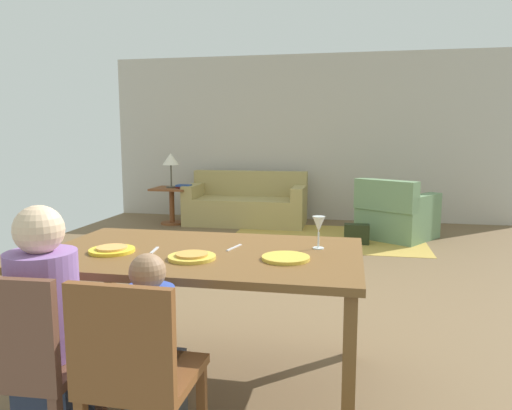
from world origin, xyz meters
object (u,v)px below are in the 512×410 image
object	(u,v)px
plate_near_child	(192,257)
person_child	(154,365)
plate_near_woman	(286,258)
person_man	(51,337)
book_upper	(184,186)
side_table	(172,200)
wine_glass	(319,226)
book_lower	(184,187)
dining_chair_child	(135,371)
plate_near_man	(112,250)
handbag	(357,234)
dining_chair_man	(26,360)
dining_table	(203,263)
armchair	(396,215)
table_lamp	(171,160)
couch	(247,205)

from	to	relation	value
plate_near_child	person_child	world-z (taller)	person_child
plate_near_woman	person_man	distance (m)	1.17
person_child	book_upper	bearing A→B (deg)	108.14
side_table	person_child	bearing A→B (deg)	-69.89
plate_near_child	book_upper	size ratio (longest dim) A/B	1.14
plate_near_child	wine_glass	distance (m)	0.74
person_child	book_lower	world-z (taller)	person_child
wine_glass	dining_chair_child	world-z (taller)	wine_glass
plate_near_man	side_table	distance (m)	5.01
plate_near_woman	wine_glass	distance (m)	0.34
person_child	handbag	size ratio (longest dim) A/B	2.89
dining_chair_man	dining_table	bearing A→B (deg)	61.42
armchair	book_lower	xyz separation A→B (m)	(-3.17, 0.44, 0.28)
plate_near_child	person_man	bearing A→B (deg)	-132.73
plate_near_child	table_lamp	size ratio (longest dim) A/B	0.46
wine_glass	table_lamp	distance (m)	5.17
dining_chair_man	person_man	world-z (taller)	person_man
handbag	dining_chair_man	bearing A→B (deg)	-106.61
plate_near_man	dining_chair_man	size ratio (longest dim) A/B	0.29
dining_chair_man	dining_chair_child	bearing A→B (deg)	-0.01
plate_near_child	person_child	distance (m)	0.63
armchair	plate_near_woman	bearing A→B (deg)	-102.32
couch	side_table	bearing A→B (deg)	-167.40
dining_chair_man	person_child	world-z (taller)	person_child
plate_near_child	book_upper	world-z (taller)	plate_near_child
dining_chair_man	person_child	distance (m)	0.51
person_child	couch	bearing A→B (deg)	98.16
plate_near_woman	table_lamp	xyz separation A→B (m)	(-2.44, 4.75, 0.24)
wine_glass	dining_chair_child	bearing A→B (deg)	-120.85
book_lower	person_child	bearing A→B (deg)	-71.88
dining_table	person_man	size ratio (longest dim) A/B	1.58
book_upper	armchair	bearing A→B (deg)	-7.29
wine_glass	dining_chair_child	distance (m)	1.30
dining_chair_man	book_upper	size ratio (longest dim) A/B	3.95
dining_chair_man	plate_near_child	bearing A→B (deg)	55.59
dining_chair_child	table_lamp	xyz separation A→B (m)	(-1.96, 5.53, 0.52)
person_man	wine_glass	bearing A→B (deg)	38.40
dining_chair_child	person_child	bearing A→B (deg)	89.30
plate_near_woman	side_table	world-z (taller)	plate_near_woman
person_child	couch	distance (m)	5.67
plate_near_child	table_lamp	xyz separation A→B (m)	(-1.96, 4.83, 0.24)
couch	table_lamp	world-z (taller)	table_lamp
wine_glass	handbag	size ratio (longest dim) A/B	0.58
book_lower	book_upper	world-z (taller)	book_upper
plate_near_man	book_lower	bearing A→B (deg)	104.92
book_upper	handbag	bearing A→B (deg)	-18.01
dining_table	person_man	bearing A→B (deg)	-124.50
couch	side_table	size ratio (longest dim) A/B	3.21
person_man	handbag	distance (m)	4.68
plate_near_woman	plate_near_man	bearing A→B (deg)	-178.81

